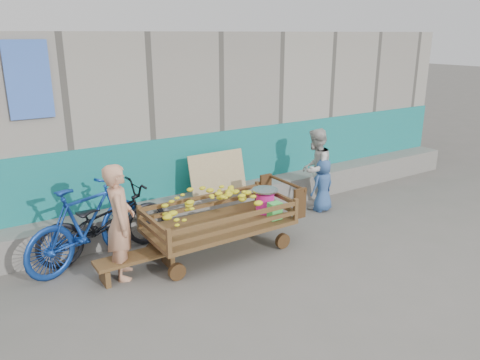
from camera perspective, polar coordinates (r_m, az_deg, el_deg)
ground at (r=6.05m, az=5.82°, el=-12.09°), size 80.00×80.00×0.00m
building_wall at (r=8.90m, az=-10.51°, el=7.42°), size 12.00×3.50×3.00m
banana_cart at (r=6.44m, az=-2.85°, el=-3.83°), size 2.20×1.01×0.94m
bench at (r=6.21m, az=-12.44°, el=-9.54°), size 1.07×0.32×0.27m
vendor_man at (r=6.00m, az=-14.38°, el=-4.95°), size 0.51×0.63×1.49m
woman at (r=8.28m, az=9.16°, el=1.37°), size 0.86×0.81×1.42m
child at (r=8.20m, az=10.07°, el=-0.65°), size 0.47×0.32×0.92m
bicycle_dark at (r=6.72m, az=-16.21°, el=-4.93°), size 1.93×0.82×0.99m
bicycle_blue at (r=6.54m, az=-18.14°, el=-5.13°), size 1.92×1.16×1.12m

